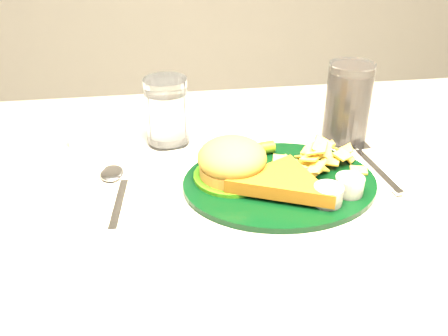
# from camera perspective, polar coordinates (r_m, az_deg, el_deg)

# --- Properties ---
(dinner_plate) EXTENTS (0.29, 0.24, 0.06)m
(dinner_plate) POSITION_cam_1_polar(r_m,az_deg,el_deg) (0.72, 6.51, 0.20)
(dinner_plate) COLOR black
(dinner_plate) RESTS_ON table
(water_glass) EXTENTS (0.07, 0.07, 0.11)m
(water_glass) POSITION_cam_1_polar(r_m,az_deg,el_deg) (0.83, -6.55, 6.42)
(water_glass) COLOR white
(water_glass) RESTS_ON table
(cola_glass) EXTENTS (0.09, 0.09, 0.14)m
(cola_glass) POSITION_cam_1_polar(r_m,az_deg,el_deg) (0.85, 13.95, 7.19)
(cola_glass) COLOR black
(cola_glass) RESTS_ON table
(fork_napkin) EXTENTS (0.15, 0.18, 0.01)m
(fork_napkin) POSITION_cam_1_polar(r_m,az_deg,el_deg) (0.80, 16.87, 0.05)
(fork_napkin) COLOR white
(fork_napkin) RESTS_ON table
(spoon) EXTENTS (0.06, 0.17, 0.01)m
(spoon) POSITION_cam_1_polar(r_m,az_deg,el_deg) (0.70, -11.94, -3.81)
(spoon) COLOR white
(spoon) RESTS_ON table
(ramekin) EXTENTS (0.04, 0.04, 0.02)m
(ramekin) POSITION_cam_1_polar(r_m,az_deg,el_deg) (0.87, -16.17, 3.20)
(ramekin) COLOR white
(ramekin) RESTS_ON table
(wrapped_straw) EXTENTS (0.20, 0.11, 0.01)m
(wrapped_straw) POSITION_cam_1_polar(r_m,az_deg,el_deg) (0.82, -4.05, 2.09)
(wrapped_straw) COLOR white
(wrapped_straw) RESTS_ON table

